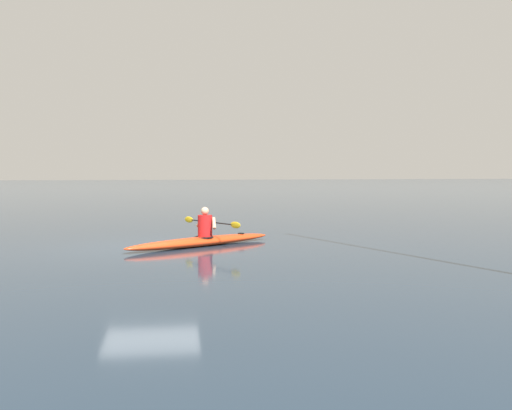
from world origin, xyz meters
The scene contains 3 objects.
ground_plane centered at (0.00, 0.00, 0.00)m, with size 160.00×160.00×0.00m, color #1E2D3D.
kayak centered at (-1.32, -0.06, 0.13)m, with size 4.15×3.00×0.25m.
kayaker centered at (-1.44, -0.14, 0.58)m, with size 1.40×2.10×0.79m.
Camera 1 is at (-0.66, 15.64, 2.11)m, focal length 41.62 mm.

